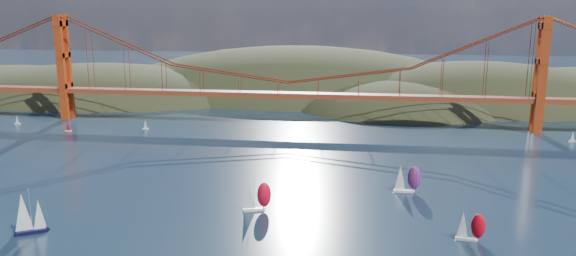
# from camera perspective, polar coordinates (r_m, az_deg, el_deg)

# --- Properties ---
(headlands) EXTENTS (725.00, 225.00, 96.00)m
(headlands) POSITION_cam_1_polar(r_m,az_deg,el_deg) (382.69, 8.78, 1.38)
(headlands) COLOR black
(headlands) RESTS_ON ground
(bridge) EXTENTS (552.00, 12.00, 55.00)m
(bridge) POSITION_cam_1_polar(r_m,az_deg,el_deg) (281.65, -0.31, 6.74)
(bridge) COLOR brown
(bridge) RESTS_ON ground
(sloop_navy) EXTENTS (8.64, 7.40, 12.65)m
(sloop_navy) POSITION_cam_1_polar(r_m,az_deg,el_deg) (167.49, -24.93, -7.93)
(sloop_navy) COLOR black
(sloop_navy) RESTS_ON ground
(racer_0) EXTENTS (8.73, 5.56, 9.77)m
(racer_0) POSITION_cam_1_polar(r_m,az_deg,el_deg) (169.04, -3.22, -6.89)
(racer_0) COLOR white
(racer_0) RESTS_ON ground
(racer_1) EXTENTS (7.57, 3.48, 8.56)m
(racer_1) POSITION_cam_1_polar(r_m,az_deg,el_deg) (156.04, 18.01, -9.44)
(racer_1) COLOR silver
(racer_1) RESTS_ON ground
(racer_rwb) EXTENTS (8.81, 3.63, 10.10)m
(racer_rwb) POSITION_cam_1_polar(r_m,az_deg,el_deg) (188.62, 11.98, -5.02)
(racer_rwb) COLOR white
(racer_rwb) RESTS_ON ground
(distant_boat_1) EXTENTS (3.00, 2.00, 4.70)m
(distant_boat_1) POSITION_cam_1_polar(r_m,az_deg,el_deg) (319.57, -25.82, 0.76)
(distant_boat_1) COLOR silver
(distant_boat_1) RESTS_ON ground
(distant_boat_2) EXTENTS (3.00, 2.00, 4.70)m
(distant_boat_2) POSITION_cam_1_polar(r_m,az_deg,el_deg) (292.10, -21.44, 0.15)
(distant_boat_2) COLOR silver
(distant_boat_2) RESTS_ON ground
(distant_boat_3) EXTENTS (3.00, 2.00, 4.70)m
(distant_boat_3) POSITION_cam_1_polar(r_m,az_deg,el_deg) (284.73, -14.30, 0.33)
(distant_boat_3) COLOR silver
(distant_boat_3) RESTS_ON ground
(distant_boat_4) EXTENTS (3.00, 2.00, 4.70)m
(distant_boat_4) POSITION_cam_1_polar(r_m,az_deg,el_deg) (281.49, 26.95, -0.80)
(distant_boat_4) COLOR silver
(distant_boat_4) RESTS_ON ground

